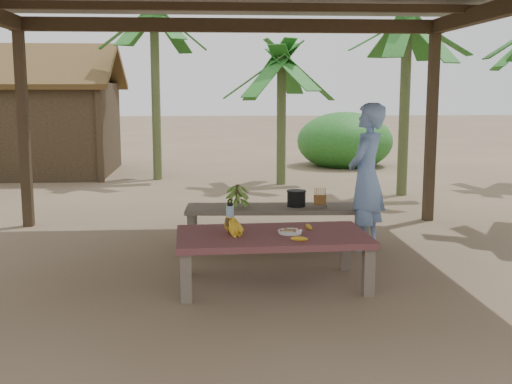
{
  "coord_description": "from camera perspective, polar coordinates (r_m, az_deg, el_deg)",
  "views": [
    {
      "loc": [
        -0.31,
        -6.53,
        1.85
      ],
      "look_at": [
        0.16,
        0.01,
        0.8
      ],
      "focal_mm": 45.0,
      "sensor_mm": 36.0,
      "label": 1
    }
  ],
  "objects": [
    {
      "name": "ground",
      "position": [
        6.79,
        -1.37,
        -6.72
      ],
      "size": [
        80.0,
        80.0,
        0.0
      ],
      "primitive_type": "plane",
      "color": "brown",
      "rests_on": "ground"
    },
    {
      "name": "banana_plant_nw",
      "position": [
        13.49,
        -9.05,
        14.58
      ],
      "size": [
        1.8,
        1.8,
        3.67
      ],
      "color": "#596638",
      "rests_on": "ground"
    },
    {
      "name": "loose_banana_side",
      "position": [
        6.3,
        4.72,
        -3.1
      ],
      "size": [
        0.08,
        0.14,
        0.04
      ],
      "primitive_type": "ellipsoid",
      "rotation": [
        0.0,
        0.0,
        0.27
      ],
      "color": "gold",
      "rests_on": "work_table"
    },
    {
      "name": "plate",
      "position": [
        6.09,
        3.04,
        -3.55
      ],
      "size": [
        0.23,
        0.23,
        0.04
      ],
      "color": "white",
      "rests_on": "work_table"
    },
    {
      "name": "banana_plant_ne",
      "position": [
        11.58,
        13.29,
        13.65
      ],
      "size": [
        1.8,
        1.8,
        3.31
      ],
      "color": "#596638",
      "rests_on": "ground"
    },
    {
      "name": "skewer_rack",
      "position": [
        7.73,
        5.71,
        -0.49
      ],
      "size": [
        0.18,
        0.09,
        0.24
      ],
      "primitive_type": null,
      "rotation": [
        0.0,
        0.0,
        -0.05
      ],
      "color": "#A57F47",
      "rests_on": "bench"
    },
    {
      "name": "cooking_pot",
      "position": [
        7.77,
        3.61,
        -0.6
      ],
      "size": [
        0.22,
        0.22,
        0.19
      ],
      "primitive_type": "cylinder",
      "color": "black",
      "rests_on": "bench"
    },
    {
      "name": "green_banana_stalk",
      "position": [
        7.72,
        -1.66,
        -0.28
      ],
      "size": [
        0.26,
        0.26,
        0.29
      ],
      "primitive_type": null,
      "rotation": [
        0.0,
        0.0,
        -0.05
      ],
      "color": "#598C2D",
      "rests_on": "bench"
    },
    {
      "name": "water_flask",
      "position": [
        6.35,
        -2.33,
        -2.09
      ],
      "size": [
        0.07,
        0.07,
        0.28
      ],
      "color": "#4290CF",
      "rests_on": "work_table"
    },
    {
      "name": "hut",
      "position": [
        15.13,
        -20.32,
        5.69
      ],
      "size": [
        4.4,
        3.43,
        2.85
      ],
      "color": "black",
      "rests_on": "ground"
    },
    {
      "name": "loose_banana_front",
      "position": [
        5.79,
        3.87,
        -4.17
      ],
      "size": [
        0.18,
        0.1,
        0.04
      ],
      "primitive_type": "ellipsoid",
      "rotation": [
        0.0,
        0.0,
        1.92
      ],
      "color": "gold",
      "rests_on": "work_table"
    },
    {
      "name": "ripe_banana_bunch",
      "position": [
        6.02,
        -2.57,
        -3.03
      ],
      "size": [
        0.33,
        0.31,
        0.17
      ],
      "primitive_type": null,
      "rotation": [
        0.0,
        0.0,
        0.25
      ],
      "color": "gold",
      "rests_on": "work_table"
    },
    {
      "name": "work_table",
      "position": [
        6.1,
        1.45,
        -4.32
      ],
      "size": [
        1.84,
        1.07,
        0.5
      ],
      "rotation": [
        0.0,
        0.0,
        0.04
      ],
      "color": "brown",
      "rests_on": "ground"
    },
    {
      "name": "bench",
      "position": [
        7.76,
        1.91,
        -1.71
      ],
      "size": [
        2.23,
        0.72,
        0.45
      ],
      "rotation": [
        0.0,
        0.0,
        -0.05
      ],
      "color": "brown",
      "rests_on": "ground"
    },
    {
      "name": "banana_plant_n",
      "position": [
        12.57,
        2.29,
        10.68
      ],
      "size": [
        1.8,
        1.8,
        2.68
      ],
      "color": "#596638",
      "rests_on": "ground"
    },
    {
      "name": "woman",
      "position": [
        7.53,
        9.78,
        1.35
      ],
      "size": [
        0.68,
        0.74,
        1.7
      ],
      "primitive_type": "imported",
      "rotation": [
        0.0,
        0.0,
        -2.15
      ],
      "color": "#6788C4",
      "rests_on": "ground"
    }
  ]
}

